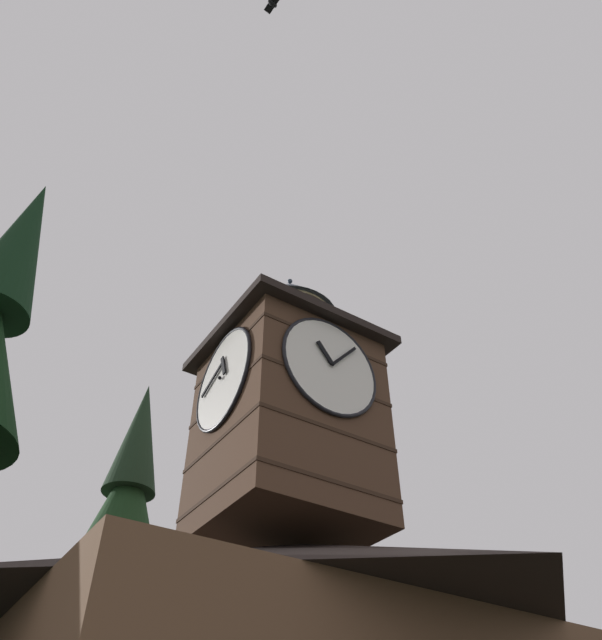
{
  "coord_description": "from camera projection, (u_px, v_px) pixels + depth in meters",
  "views": [
    {
      "loc": [
        8.55,
        11.62,
        2.26
      ],
      "look_at": [
        0.72,
        -0.27,
        14.48
      ],
      "focal_mm": 34.42,
      "sensor_mm": 36.0,
      "label": 1
    }
  ],
  "objects": [
    {
      "name": "clock_tower",
      "position": [
        288.0,
        405.0,
        16.72
      ],
      "size": [
        4.63,
        4.63,
        8.49
      ],
      "color": "#4C3323",
      "rests_on": "building_main"
    },
    {
      "name": "flying_bird_high",
      "position": [
        272.0,
        4.0,
        16.6
      ],
      "size": [
        0.29,
        0.55,
        0.16
      ],
      "color": "black"
    }
  ]
}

